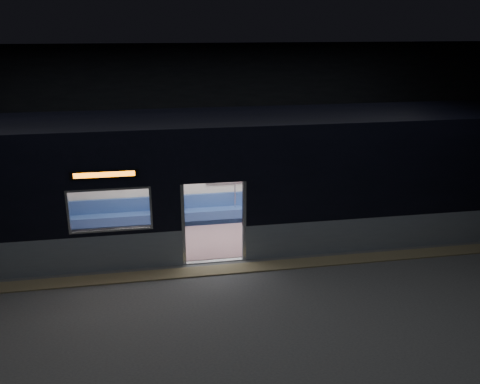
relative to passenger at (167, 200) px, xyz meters
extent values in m
cube|color=#47494C|center=(1.03, -3.55, -0.81)|extent=(24.00, 14.00, 0.01)
cube|color=black|center=(1.03, -3.55, 4.17)|extent=(24.00, 14.00, 0.04)
cube|color=black|center=(1.03, 3.43, 1.69)|extent=(24.00, 0.04, 5.00)
cube|color=#8C7F59|center=(1.03, -3.00, -0.79)|extent=(22.80, 0.50, 0.03)
cube|color=gray|center=(-3.82, -2.49, -0.36)|extent=(8.30, 0.12, 0.90)
cube|color=gray|center=(5.88, -2.49, -0.36)|extent=(8.30, 0.12, 0.90)
cube|color=black|center=(5.88, -2.49, 1.24)|extent=(8.30, 0.12, 2.30)
cube|color=black|center=(1.03, -2.49, 1.82)|extent=(1.40, 0.12, 1.15)
cube|color=#B7BABC|center=(0.29, -2.49, 0.22)|extent=(0.08, 0.14, 2.05)
cube|color=#B7BABC|center=(1.77, -2.49, 0.22)|extent=(0.08, 0.14, 2.05)
cube|color=black|center=(-1.42, -2.57, 1.58)|extent=(1.50, 0.04, 0.18)
cube|color=orange|center=(-1.42, -2.57, 1.58)|extent=(1.34, 0.03, 0.12)
cube|color=silver|center=(1.03, 0.39, 0.79)|extent=(18.00, 0.12, 3.20)
cube|color=black|center=(1.03, -1.05, 2.47)|extent=(18.00, 3.00, 0.15)
cube|color=#876267|center=(1.03, -1.05, -0.79)|extent=(17.76, 2.76, 0.04)
cube|color=silver|center=(1.03, -1.05, 1.54)|extent=(17.76, 2.76, 0.10)
cube|color=#31538F|center=(1.03, 0.07, -0.56)|extent=(11.00, 0.48, 0.41)
cube|color=#31538F|center=(1.03, 0.26, -0.16)|extent=(11.00, 0.10, 0.40)
cube|color=#6E5059|center=(-2.27, -2.14, -0.56)|extent=(4.40, 0.48, 0.41)
cube|color=#6E5059|center=(4.33, -2.14, -0.56)|extent=(4.40, 0.48, 0.41)
cylinder|color=silver|center=(0.08, -2.18, 0.36)|extent=(0.04, 0.04, 2.26)
cylinder|color=silver|center=(0.08, 0.08, 0.36)|extent=(0.04, 0.04, 2.26)
cylinder|color=silver|center=(1.98, -2.18, 0.36)|extent=(0.04, 0.04, 2.26)
cylinder|color=silver|center=(1.98, 0.08, 0.36)|extent=(0.04, 0.04, 2.26)
cylinder|color=silver|center=(1.03, 0.03, 1.14)|extent=(11.00, 0.03, 0.03)
cube|color=black|center=(-0.11, -0.16, -0.28)|extent=(0.17, 0.48, 0.16)
cube|color=black|center=(0.11, -0.16, -0.28)|extent=(0.17, 0.48, 0.16)
cylinder|color=black|center=(-0.11, -0.37, -0.55)|extent=(0.11, 0.11, 0.43)
cylinder|color=black|center=(0.11, -0.37, -0.55)|extent=(0.11, 0.11, 0.43)
cube|color=#D45978|center=(0.00, 0.04, -0.26)|extent=(0.41, 0.22, 0.20)
cylinder|color=#D45978|center=(0.00, 0.07, 0.10)|extent=(0.43, 0.43, 0.53)
sphere|color=tan|center=(0.00, 0.05, 0.48)|extent=(0.21, 0.21, 0.21)
sphere|color=black|center=(0.00, 0.09, 0.52)|extent=(0.22, 0.22, 0.22)
cube|color=black|center=(-0.01, -0.23, -0.13)|extent=(0.31, 0.29, 0.13)
cube|color=white|center=(1.74, 0.31, 0.68)|extent=(1.04, 0.03, 0.68)
camera|label=1|loc=(-0.36, -13.79, 4.75)|focal=38.00mm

